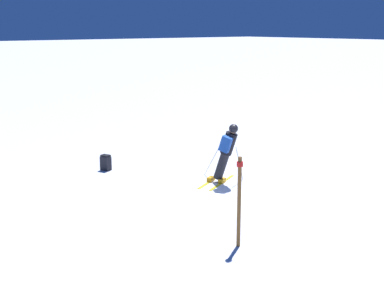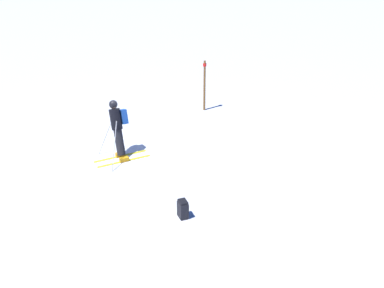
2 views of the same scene
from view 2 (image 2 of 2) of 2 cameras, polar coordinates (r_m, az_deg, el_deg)
ground_plane at (r=17.27m, az=-7.27°, el=-0.60°), size 300.00×300.00×0.00m
skier at (r=16.55m, az=-7.93°, el=1.92°), size 1.49×1.75×1.81m
spare_backpack at (r=13.77m, az=-0.97°, el=-6.96°), size 0.36×0.31×0.50m
trail_marker at (r=19.66m, az=1.34°, el=6.48°), size 0.13×0.13×1.91m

